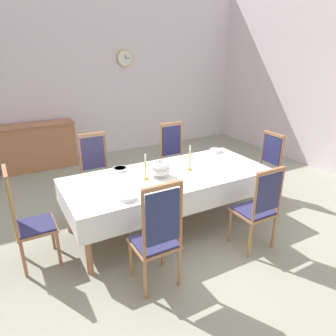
{
  "coord_description": "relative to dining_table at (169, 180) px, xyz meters",
  "views": [
    {
      "loc": [
        -1.85,
        -3.3,
        2.34
      ],
      "look_at": [
        -0.06,
        -0.07,
        0.88
      ],
      "focal_mm": 33.63,
      "sensor_mm": 36.0,
      "label": 1
    }
  ],
  "objects": [
    {
      "name": "chair_head_west",
      "position": [
        -1.75,
        0.0,
        -0.09
      ],
      "size": [
        0.42,
        0.44,
        1.18
      ],
      "rotation": [
        0.0,
        0.0,
        -1.57
      ],
      "color": "#9E6B3E",
      "rests_on": "ground"
    },
    {
      "name": "candlestick_east",
      "position": [
        0.33,
        0.0,
        0.21
      ],
      "size": [
        0.07,
        0.07,
        0.35
      ],
      "color": "gold",
      "rests_on": "tablecloth"
    },
    {
      "name": "dining_table",
      "position": [
        0.0,
        0.0,
        0.0
      ],
      "size": [
        2.67,
        1.14,
        0.75
      ],
      "color": "#AD734C",
      "rests_on": "ground"
    },
    {
      "name": "back_wall",
      "position": [
        0.0,
        3.46,
        1.1
      ],
      "size": [
        7.27,
        0.08,
        3.55
      ],
      "primitive_type": "cube",
      "color": "silver",
      "rests_on": "ground"
    },
    {
      "name": "chair_head_east",
      "position": [
        1.74,
        0.0,
        -0.13
      ],
      "size": [
        0.42,
        0.44,
        1.07
      ],
      "rotation": [
        0.0,
        0.0,
        1.57
      ],
      "color": "#A3783E",
      "rests_on": "ground"
    },
    {
      "name": "sideboard",
      "position": [
        -1.21,
        3.15,
        -0.22
      ],
      "size": [
        1.44,
        0.48,
        0.9
      ],
      "rotation": [
        0.0,
        0.0,
        3.14
      ],
      "color": "#A76E46",
      "rests_on": "ground"
    },
    {
      "name": "bowl_far_left",
      "position": [
        -0.74,
        -0.41,
        0.1
      ],
      "size": [
        0.2,
        0.2,
        0.05
      ],
      "color": "white",
      "rests_on": "tablecloth"
    },
    {
      "name": "chair_north_b",
      "position": [
        0.66,
        0.98,
        -0.1
      ],
      "size": [
        0.44,
        0.42,
        1.14
      ],
      "rotation": [
        0.0,
        0.0,
        3.14
      ],
      "color": "#A96847",
      "rests_on": "ground"
    },
    {
      "name": "bowl_far_right",
      "position": [
        -0.5,
        0.44,
        0.1
      ],
      "size": [
        0.2,
        0.2,
        0.04
      ],
      "color": "white",
      "rests_on": "tablecloth"
    },
    {
      "name": "bowl_near_right",
      "position": [
        1.1,
        0.45,
        0.1
      ],
      "size": [
        0.19,
        0.19,
        0.05
      ],
      "color": "white",
      "rests_on": "tablecloth"
    },
    {
      "name": "tablecloth",
      "position": [
        0.0,
        0.0,
        0.0
      ],
      "size": [
        2.69,
        1.16,
        0.31
      ],
      "color": "white",
      "rests_on": "dining_table"
    },
    {
      "name": "chair_south_a",
      "position": [
        -0.67,
        -0.98,
        -0.09
      ],
      "size": [
        0.44,
        0.42,
        1.19
      ],
      "color": "#A0743D",
      "rests_on": "ground"
    },
    {
      "name": "mounted_clock",
      "position": [
        0.81,
        3.39,
        1.38
      ],
      "size": [
        0.35,
        0.06,
        0.35
      ],
      "color": "#D1B251"
    },
    {
      "name": "spoon_primary",
      "position": [
        -0.48,
        -0.44,
        0.08
      ],
      "size": [
        0.03,
        0.18,
        0.01
      ],
      "rotation": [
        0.0,
        0.0,
        0.02
      ],
      "color": "gold",
      "rests_on": "tablecloth"
    },
    {
      "name": "bowl_near_left",
      "position": [
        -0.36,
        -0.47,
        0.1
      ],
      "size": [
        0.17,
        0.17,
        0.04
      ],
      "color": "white",
      "rests_on": "tablecloth"
    },
    {
      "name": "chair_south_b",
      "position": [
        0.66,
        -0.97,
        -0.12
      ],
      "size": [
        0.44,
        0.42,
        1.08
      ],
      "color": "#A87549",
      "rests_on": "ground"
    },
    {
      "name": "soup_tureen",
      "position": [
        -0.13,
        0.0,
        0.18
      ],
      "size": [
        0.27,
        0.27,
        0.22
      ],
      "color": "white",
      "rests_on": "tablecloth"
    },
    {
      "name": "spoon_secondary",
      "position": [
        1.22,
        0.47,
        0.08
      ],
      "size": [
        0.05,
        0.18,
        0.01
      ],
      "rotation": [
        0.0,
        0.0,
        0.22
      ],
      "color": "gold",
      "rests_on": "tablecloth"
    },
    {
      "name": "chair_north_a",
      "position": [
        -0.67,
        0.98,
        -0.1
      ],
      "size": [
        0.44,
        0.42,
        1.14
      ],
      "rotation": [
        0.0,
        0.0,
        3.14
      ],
      "color": "#AB6A44",
      "rests_on": "ground"
    },
    {
      "name": "candlestick_west",
      "position": [
        -0.33,
        0.0,
        0.21
      ],
      "size": [
        0.07,
        0.07,
        0.34
      ],
      "color": "gold",
      "rests_on": "tablecloth"
    },
    {
      "name": "ground",
      "position": [
        0.0,
        -0.02,
        -0.7
      ],
      "size": [
        7.27,
        6.89,
        0.04
      ],
      "primitive_type": "cube",
      "color": "#979A89"
    }
  ]
}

